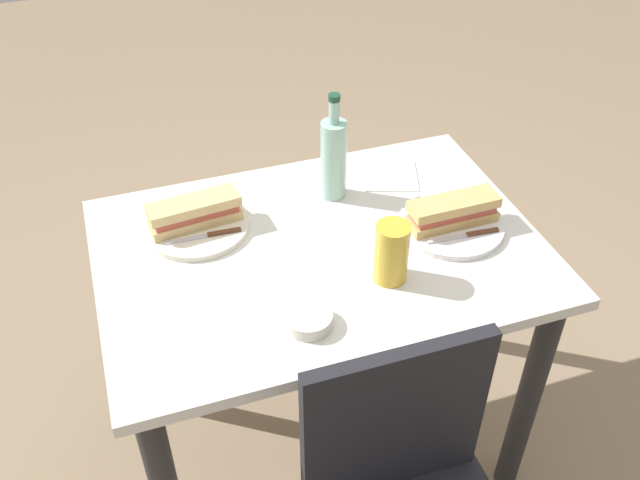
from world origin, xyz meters
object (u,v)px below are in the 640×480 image
at_px(baguette_sandwich_near, 195,212).
at_px(knife_near, 208,235).
at_px(dining_table, 320,288).
at_px(water_bottle, 333,157).
at_px(plate_near, 197,226).
at_px(olive_bowl, 308,320).
at_px(plate_far, 451,225).
at_px(knife_far, 467,235).
at_px(beer_glass, 391,253).
at_px(baguette_sandwich_far, 453,211).

height_order(baguette_sandwich_near, knife_near, baguette_sandwich_near).
distance_m(dining_table, water_bottle, 0.32).
bearing_deg(plate_near, olive_bowl, 111.83).
xyz_separation_m(baguette_sandwich_near, plate_far, (-0.58, 0.19, -0.04)).
distance_m(dining_table, knife_far, 0.38).
bearing_deg(water_bottle, olive_bowl, 64.26).
bearing_deg(water_bottle, beer_glass, 92.36).
relative_size(dining_table, beer_glass, 7.16).
distance_m(baguette_sandwich_far, olive_bowl, 0.47).
distance_m(beer_glass, olive_bowl, 0.24).
distance_m(baguette_sandwich_far, water_bottle, 0.32).
xyz_separation_m(water_bottle, beer_glass, (-0.01, 0.34, -0.04)).
distance_m(plate_near, beer_glass, 0.49).
xyz_separation_m(baguette_sandwich_far, olive_bowl, (0.43, 0.20, -0.03)).
bearing_deg(knife_far, beer_glass, 14.86).
xyz_separation_m(baguette_sandwich_near, knife_near, (-0.02, 0.06, -0.03)).
distance_m(knife_near, knife_far, 0.61).
relative_size(water_bottle, beer_glass, 1.98).
bearing_deg(water_bottle, plate_near, 4.18).
relative_size(plate_far, water_bottle, 0.90).
distance_m(plate_near, plate_far, 0.61).
bearing_deg(baguette_sandwich_near, knife_near, 106.78).
distance_m(dining_table, beer_glass, 0.28).
height_order(dining_table, knife_near, knife_near).
bearing_deg(knife_near, dining_table, 156.91).
xyz_separation_m(plate_near, knife_far, (-0.60, 0.25, 0.01)).
distance_m(baguette_sandwich_far, beer_glass, 0.24).
bearing_deg(plate_near, baguette_sandwich_near, -90.00).
relative_size(plate_near, water_bottle, 0.90).
bearing_deg(knife_far, knife_near, -18.61).
distance_m(dining_table, plate_near, 0.34).
bearing_deg(baguette_sandwich_far, knife_far, 101.91).
relative_size(plate_near, plate_far, 1.00).
relative_size(baguette_sandwich_far, knife_far, 1.22).
bearing_deg(beer_glass, baguette_sandwich_near, -39.87).
xyz_separation_m(plate_near, plate_far, (-0.58, 0.19, 0.00)).
distance_m(knife_near, baguette_sandwich_far, 0.58).
distance_m(knife_near, olive_bowl, 0.36).
height_order(plate_far, olive_bowl, olive_bowl).
bearing_deg(beer_glass, knife_near, -35.52).
height_order(knife_near, plate_far, knife_near).
xyz_separation_m(plate_near, water_bottle, (-0.36, -0.03, 0.11)).
distance_m(dining_table, plate_far, 0.35).
relative_size(baguette_sandwich_near, knife_near, 1.24).
bearing_deg(water_bottle, knife_near, 13.80).
bearing_deg(olive_bowl, dining_table, -114.07).
relative_size(dining_table, baguette_sandwich_far, 4.69).
bearing_deg(baguette_sandwich_near, olive_bowl, 111.83).
bearing_deg(plate_far, water_bottle, -44.48).
xyz_separation_m(water_bottle, olive_bowl, (0.20, 0.42, -0.10)).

